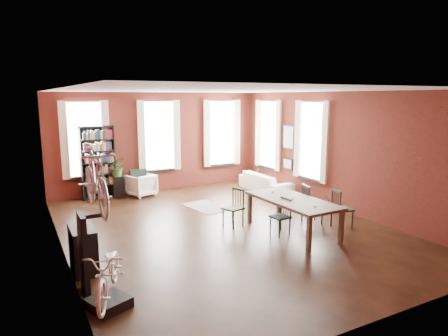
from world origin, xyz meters
TOP-DOWN VIEW (x-y plane):
  - room at (0.25, 0.62)m, footprint 9.00×9.04m
  - dining_table at (1.24, -1.01)m, footprint 1.11×2.34m
  - dining_chair_a at (0.93, -0.98)m, footprint 0.41×0.41m
  - dining_chair_b at (0.28, 0.02)m, footprint 0.52×0.52m
  - dining_chair_c at (2.50, -1.29)m, footprint 0.50×0.50m
  - dining_chair_d at (2.12, -0.67)m, footprint 0.53×0.53m
  - bookshelf at (-2.00, 4.30)m, footprint 1.00×0.32m
  - white_armchair at (-0.79, 3.94)m, footprint 0.91×0.88m
  - cream_sofa at (2.95, 2.60)m, footprint 0.61×2.08m
  - striped_rug at (0.44, 1.84)m, footprint 1.08×1.50m
  - bike_trainer at (-3.18, -2.40)m, footprint 0.68×0.68m
  - bike_wall_rack at (-3.40, -1.80)m, footprint 0.16×0.60m
  - console_table at (-3.28, -0.90)m, footprint 0.40×0.80m
  - plant_stand at (-1.45, 4.09)m, footprint 0.40×0.40m
  - plant_by_sofa at (3.18, 3.59)m, footprint 0.53×0.68m
  - plant_small at (3.37, 0.20)m, footprint 0.36×0.40m
  - bicycle_floor at (-3.15, -2.41)m, footprint 0.79×0.93m
  - bicycle_hung at (-3.15, -1.80)m, footprint 0.47×1.00m
  - plant_on_stand at (-1.47, 4.08)m, footprint 0.75×0.78m

SIDE VIEW (x-z plane):
  - striped_rug at x=0.44m, z-range 0.00..0.01m
  - plant_small at x=3.37m, z-range 0.00..0.13m
  - bike_trainer at x=-3.18m, z-range 0.00..0.15m
  - plant_by_sofa at x=3.18m, z-range 0.00..0.27m
  - plant_stand at x=-1.45m, z-range 0.00..0.66m
  - white_armchair at x=-0.79m, z-range 0.00..0.75m
  - dining_table at x=1.24m, z-range 0.00..0.79m
  - console_table at x=-3.28m, z-range 0.00..0.80m
  - cream_sofa at x=2.95m, z-range 0.00..0.81m
  - dining_chair_a at x=0.93m, z-range 0.00..0.82m
  - dining_chair_b at x=0.28m, z-range 0.00..0.90m
  - dining_chair_c at x=2.50m, z-range 0.00..0.92m
  - dining_chair_d at x=2.12m, z-range 0.00..0.95m
  - bike_wall_rack at x=-3.40m, z-range 0.00..1.30m
  - plant_on_stand at x=-1.47m, z-range 0.66..1.14m
  - bicycle_floor at x=-3.15m, z-range 0.15..1.66m
  - bookshelf at x=-2.00m, z-range 0.00..2.20m
  - bicycle_hung at x=-3.15m, z-range 1.30..2.96m
  - room at x=0.25m, z-range 0.53..3.75m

